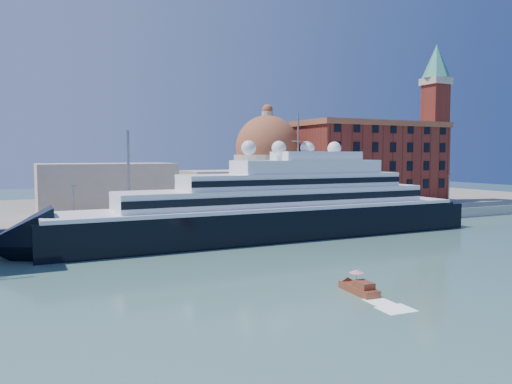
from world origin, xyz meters
TOP-DOWN VIEW (x-y plane):
  - ground at (0.00, 0.00)m, footprint 400.00×400.00m
  - quay at (0.00, 34.00)m, footprint 180.00×10.00m
  - land at (0.00, 75.00)m, footprint 260.00×72.00m
  - quay_fence at (0.00, 29.50)m, footprint 180.00×0.10m
  - superyacht at (1.78, 23.00)m, footprint 93.64×12.98m
  - water_taxi at (-3.85, -15.48)m, footprint 2.28×5.89m
  - warehouse at (52.00, 52.00)m, footprint 43.00×19.00m
  - campanile at (76.00, 52.00)m, footprint 8.40×8.40m
  - church at (6.39, 57.72)m, footprint 66.00×18.00m
  - lamp_posts at (-12.67, 32.27)m, footprint 120.80×2.40m

SIDE VIEW (x-z plane):
  - ground at x=0.00m, z-range 0.00..0.00m
  - water_taxi at x=-3.85m, z-range -0.71..2.03m
  - land at x=0.00m, z-range 0.00..2.00m
  - quay at x=0.00m, z-range 0.00..2.50m
  - quay_fence at x=0.00m, z-range 2.50..3.70m
  - superyacht at x=1.78m, z-range -9.16..18.82m
  - lamp_posts at x=-12.67m, z-range 0.84..18.84m
  - church at x=6.39m, z-range -1.84..23.66m
  - warehouse at x=52.00m, z-range 2.16..25.41m
  - campanile at x=76.00m, z-range 5.26..52.26m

